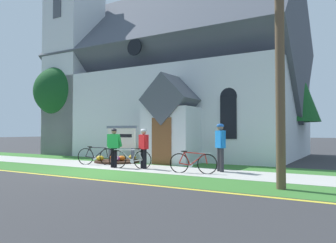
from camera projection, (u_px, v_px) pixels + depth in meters
ground at (155, 163)px, 15.46m from camera, size 140.00×140.00×0.00m
sidewalk_slab at (93, 164)px, 14.72m from camera, size 32.00×2.34×0.01m
grass_verge at (53, 169)px, 12.82m from camera, size 32.00×2.08×0.01m
church_lawn at (123, 161)px, 16.56m from camera, size 24.00×1.92×0.01m
curb_paint_stripe at (26, 173)px, 11.80m from camera, size 28.00×0.16×0.01m
church_building at (168, 84)px, 21.36m from camera, size 15.42×10.79×13.19m
church_sign at (121, 138)px, 16.06m from camera, size 1.77×0.13×1.76m
flower_bed at (117, 160)px, 15.75m from camera, size 2.14×2.14×0.34m
bicycle_orange at (193, 163)px, 11.67m from camera, size 1.71×0.39×0.81m
bicycle_silver at (96, 156)px, 14.64m from camera, size 1.70×0.64×0.84m
bicycle_green at (130, 159)px, 13.17m from camera, size 1.70×0.61×0.84m
cyclist_in_yellow_jersey at (220, 143)px, 12.13m from camera, size 0.49×0.58×1.77m
cyclist_in_blue_jersey at (114, 145)px, 13.53m from camera, size 0.63×0.34×1.61m
cyclist_in_red_jersey at (144, 146)px, 13.09m from camera, size 0.55×0.46×1.58m
utility_pole at (275, 1)px, 8.67m from camera, size 3.12×0.28×8.87m
roadside_conifer at (288, 79)px, 18.80m from camera, size 3.44×3.44×6.90m
yard_deciduous_tree at (61, 92)px, 21.42m from camera, size 3.34×3.34×5.69m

